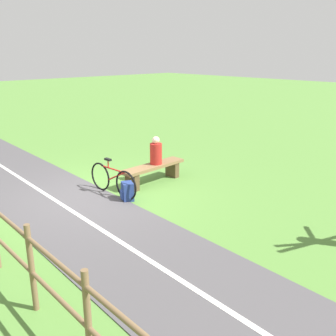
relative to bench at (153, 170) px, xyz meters
name	(u,v)px	position (x,y,z in m)	size (l,w,h in m)	color
ground_plane	(91,196)	(1.78, -0.26, -0.36)	(80.00, 80.00, 0.00)	#548438
paved_path	(179,280)	(2.71, 3.74, -0.35)	(2.56, 36.00, 0.02)	#4C494C
path_centre_line	(179,279)	(2.71, 3.74, -0.34)	(0.10, 32.00, 0.00)	silver
bench	(153,170)	(0.00, 0.00, 0.00)	(2.00, 0.53, 0.51)	brown
person_seated	(156,152)	(-0.11, -0.01, 0.48)	(0.34, 0.34, 0.75)	#B2231E
bicycle	(113,180)	(1.32, 0.01, 0.03)	(0.16, 1.72, 0.91)	black
backpack	(127,192)	(1.28, 0.54, -0.14)	(0.37, 0.39, 0.44)	navy
fence_roadside	(56,285)	(4.64, 3.60, 0.39)	(0.21, 12.95, 1.28)	brown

